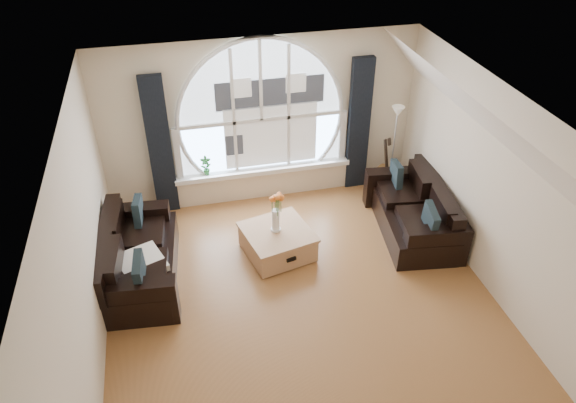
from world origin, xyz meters
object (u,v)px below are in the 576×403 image
(sofa_left, at_px, (138,256))
(vase_flowers, at_px, (275,208))
(potted_plant, at_px, (206,166))
(guitar, at_px, (384,164))
(sofa_right, at_px, (413,210))
(coffee_chest, at_px, (277,241))
(floor_lamp, at_px, (393,152))

(sofa_left, relative_size, vase_flowers, 2.70)
(sofa_left, xyz_separation_m, potted_plant, (1.12, 1.62, 0.31))
(guitar, relative_size, potted_plant, 3.24)
(sofa_right, xyz_separation_m, coffee_chest, (-2.12, -0.05, -0.18))
(sofa_right, relative_size, vase_flowers, 2.60)
(coffee_chest, bearing_deg, sofa_right, -11.52)
(sofa_right, relative_size, floor_lamp, 1.14)
(sofa_right, height_order, guitar, guitar)
(coffee_chest, xyz_separation_m, vase_flowers, (-0.02, 0.03, 0.57))
(sofa_left, xyz_separation_m, coffee_chest, (1.94, 0.09, -0.18))
(sofa_right, xyz_separation_m, guitar, (-0.02, 1.18, 0.13))
(vase_flowers, height_order, potted_plant, vase_flowers)
(sofa_right, distance_m, vase_flowers, 2.17)
(floor_lamp, xyz_separation_m, potted_plant, (-3.01, 0.40, -0.09))
(vase_flowers, distance_m, potted_plant, 1.72)
(coffee_chest, relative_size, floor_lamp, 0.57)
(sofa_left, height_order, potted_plant, potted_plant)
(sofa_left, bearing_deg, sofa_right, 7.54)
(vase_flowers, bearing_deg, sofa_right, 0.69)
(vase_flowers, xyz_separation_m, potted_plant, (-0.81, 1.51, -0.09))
(potted_plant, bearing_deg, vase_flowers, -61.71)
(sofa_left, distance_m, coffee_chest, 1.95)
(vase_flowers, relative_size, floor_lamp, 0.44)
(sofa_left, xyz_separation_m, vase_flowers, (1.93, 0.11, 0.40))
(vase_flowers, height_order, floor_lamp, floor_lamp)
(floor_lamp, bearing_deg, sofa_left, -163.56)
(vase_flowers, xyz_separation_m, guitar, (2.11, 1.21, -0.27))
(guitar, bearing_deg, sofa_right, -112.87)
(sofa_left, relative_size, potted_plant, 5.78)
(floor_lamp, bearing_deg, sofa_right, -93.64)
(sofa_right, xyz_separation_m, potted_plant, (-2.95, 1.48, 0.31))
(sofa_right, bearing_deg, guitar, 98.69)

